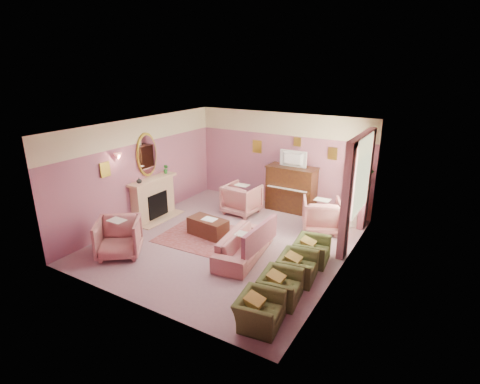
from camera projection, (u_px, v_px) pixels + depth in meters
The scene contains 48 objects.
floor at pixel (228, 241), 9.19m from camera, with size 5.50×6.00×0.01m, color gray.
ceiling at pixel (227, 127), 8.28m from camera, with size 5.50×6.00×0.01m, color white.
wall_back at pixel (281, 160), 11.18m from camera, with size 5.50×0.02×2.80m, color #835773.
wall_front at pixel (132, 235), 6.29m from camera, with size 5.50×0.02×2.80m, color #835773.
wall_left at pixel (141, 170), 10.06m from camera, with size 0.02×6.00×2.80m, color #835773.
wall_right at pixel (345, 209), 7.41m from camera, with size 0.02×6.00×2.80m, color #835773.
picture_rail_band at pixel (282, 124), 10.82m from camera, with size 5.50×0.01×0.65m, color beige.
stripe_panel at pixel (358, 204), 8.58m from camera, with size 0.01×3.00×2.15m, color #B1BBA8.
fireplace_surround at pixel (153, 199), 10.42m from camera, with size 0.30×1.40×1.10m, color #D3AC83.
fireplace_inset at pixel (156, 205), 10.42m from camera, with size 0.18×0.72×0.68m, color black.
fire_ember at pixel (158, 211), 10.46m from camera, with size 0.06×0.54×0.10m, color #F14529.
mantel_shelf at pixel (153, 180), 10.22m from camera, with size 0.40×1.55×0.07m, color #D3AC83.
hearth at pixel (160, 218), 10.50m from camera, with size 0.55×1.50×0.02m, color #D3AC83.
mirror_frame at pixel (147, 155), 10.07m from camera, with size 0.04×0.72×1.20m, color gold.
mirror_glass at pixel (147, 155), 10.05m from camera, with size 0.01×0.60×1.06m, color white.
sconce_shade at pixel (118, 156), 9.11m from camera, with size 0.20×0.20×0.16m, color #E17365.
piano at pixel (291, 189), 10.92m from camera, with size 1.40×0.60×1.30m, color #371D0E.
piano_keyshelf at pixel (287, 190), 10.61m from camera, with size 1.30×0.12×0.06m, color #371D0E.
piano_keys at pixel (287, 189), 10.60m from camera, with size 1.20×0.08×0.02m, color silver.
piano_top at pixel (292, 167), 10.71m from camera, with size 1.45×0.65×0.04m, color #371D0E.
television at pixel (292, 158), 10.57m from camera, with size 0.80×0.12×0.48m, color black.
print_back_left at pixel (257, 147), 11.42m from camera, with size 0.30×0.03×0.38m, color gold.
print_back_right at pixel (333, 154), 10.28m from camera, with size 0.26×0.03×0.34m, color gold.
print_back_mid at pixel (297, 142), 10.71m from camera, with size 0.22×0.03×0.26m, color gold.
print_left_wall at pixel (105, 170), 8.96m from camera, with size 0.03×0.28×0.36m, color gold.
window_blind at pixel (362, 175), 8.60m from camera, with size 0.03×1.40×1.80m, color beige.
curtain_left at pixel (346, 203), 8.02m from camera, with size 0.16×0.34×2.60m, color #974F5F.
curtain_right at pixel (366, 181), 9.52m from camera, with size 0.16×0.34×2.60m, color #974F5F.
pelmet at pixel (363, 137), 8.36m from camera, with size 0.16×2.20×0.16m, color #974F5F.
mantel_plant at pixel (166, 169), 10.61m from camera, with size 0.16×0.16×0.28m, color #257D28.
mantel_vase at pixel (139, 180), 9.77m from camera, with size 0.16×0.16×0.16m, color beige.
area_rug at pixel (212, 238), 9.34m from camera, with size 2.50×1.80×0.01m, color #8D4748.
coffee_table at pixel (208, 227), 9.41m from camera, with size 1.00×0.50×0.45m, color #482518.
table_paper at pixel (209, 219), 9.31m from camera, with size 0.35×0.28×0.01m, color white.
sofa at pixel (244, 241), 8.31m from camera, with size 0.64×1.93×0.78m, color #B5736F.
sofa_throw at pixel (260, 236), 8.05m from camera, with size 0.10×1.46×0.54m, color #974F5F.
floral_armchair_left at pixel (242, 197), 10.76m from camera, with size 0.92×0.92×0.95m, color #B5736F.
floral_armchair_right at pixel (321, 213), 9.62m from camera, with size 0.92×0.92×0.95m, color #B5736F.
floral_armchair_front at pixel (118, 236), 8.37m from camera, with size 0.92×0.92×0.95m, color #B5736F.
olive_chair_a at pixel (259, 306), 6.14m from camera, with size 0.56×0.80×0.70m, color #505E2C.
olive_chair_b at pixel (280, 283), 6.81m from camera, with size 0.56×0.80×0.70m, color #505E2C.
olive_chair_c at pixel (298, 263), 7.47m from camera, with size 0.56×0.80×0.70m, color #505E2C.
olive_chair_d at pixel (312, 247), 8.14m from camera, with size 0.56×0.80×0.70m, color #505E2C.
side_table at pixel (353, 212), 10.05m from camera, with size 0.52×0.52×0.70m, color beige.
side_plant_big at pixel (355, 194), 9.88m from camera, with size 0.30×0.30×0.34m, color #257D28.
side_plant_small at pixel (359, 197), 9.75m from camera, with size 0.16×0.16×0.28m, color #257D28.
palm_pot at pixel (353, 218), 10.09m from camera, with size 0.34×0.34×0.34m, color brown.
palm_plant at pixel (357, 187), 9.80m from camera, with size 0.76×0.76×1.44m, color #257D28.
Camera 1 is at (4.47, -7.00, 4.12)m, focal length 28.00 mm.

